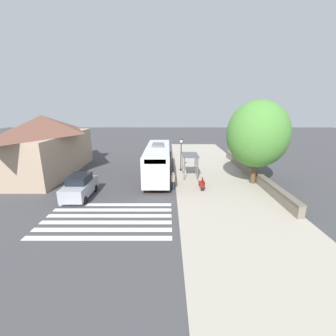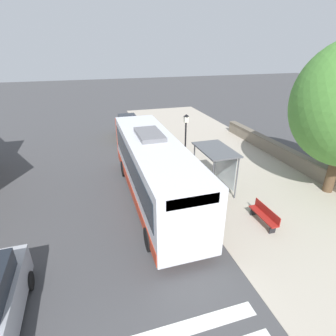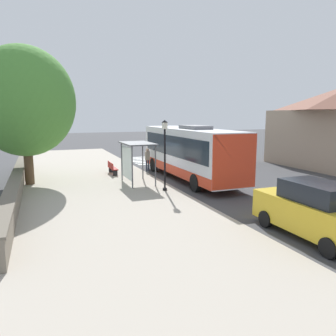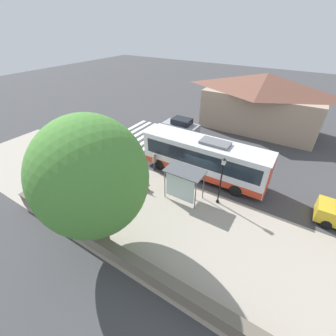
# 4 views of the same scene
# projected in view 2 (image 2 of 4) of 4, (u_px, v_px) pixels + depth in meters

# --- Properties ---
(ground_plane) EXTENTS (120.00, 120.00, 0.00)m
(ground_plane) POSITION_uv_depth(u_px,v_px,m) (186.00, 193.00, 15.12)
(ground_plane) COLOR #424244
(ground_plane) RESTS_ON ground
(sidewalk_plaza) EXTENTS (9.00, 44.00, 0.02)m
(sidewalk_plaza) POSITION_uv_depth(u_px,v_px,m) (253.00, 182.00, 16.30)
(sidewalk_plaza) COLOR #ADA393
(sidewalk_plaza) RESTS_ON ground
(stone_wall) EXTENTS (0.60, 20.00, 1.04)m
(stone_wall) POSITION_uv_depth(u_px,v_px,m) (308.00, 166.00, 17.15)
(stone_wall) COLOR slate
(stone_wall) RESTS_ON ground
(bus) EXTENTS (2.65, 10.84, 3.58)m
(bus) POSITION_uv_depth(u_px,v_px,m) (154.00, 168.00, 13.77)
(bus) COLOR silver
(bus) RESTS_ON ground
(bus_shelter) EXTENTS (1.72, 2.87, 2.55)m
(bus_shelter) POSITION_uv_depth(u_px,v_px,m) (218.00, 156.00, 14.64)
(bus_shelter) COLOR #515459
(bus_shelter) RESTS_ON ground
(pedestrian) EXTENTS (0.34, 0.23, 1.73)m
(pedestrian) POSITION_uv_depth(u_px,v_px,m) (215.00, 222.00, 10.94)
(pedestrian) COLOR #2D3347
(pedestrian) RESTS_ON ground
(bench) EXTENTS (0.40, 1.84, 0.88)m
(bench) POSITION_uv_depth(u_px,v_px,m) (264.00, 215.00, 12.29)
(bench) COLOR maroon
(bench) RESTS_ON ground
(street_lamp_near) EXTENTS (0.28, 0.28, 3.97)m
(street_lamp_near) POSITION_uv_depth(u_px,v_px,m) (185.00, 140.00, 16.41)
(street_lamp_near) COLOR black
(street_lamp_near) RESTS_ON ground
(parked_car_behind_bus) EXTENTS (1.92, 4.54, 1.99)m
(parked_car_behind_bus) POSITION_uv_depth(u_px,v_px,m) (129.00, 127.00, 23.84)
(parked_car_behind_bus) COLOR gold
(parked_car_behind_bus) RESTS_ON ground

